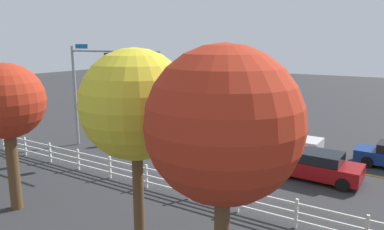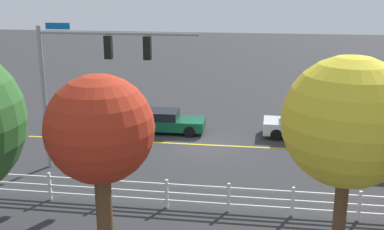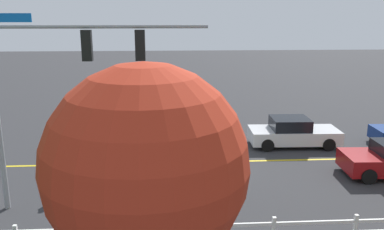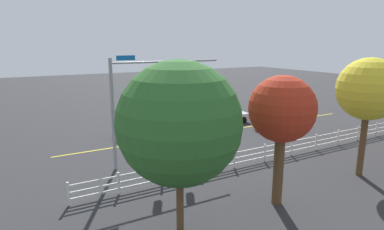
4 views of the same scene
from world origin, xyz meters
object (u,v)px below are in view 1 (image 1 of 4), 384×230
Objects in this scene: tree_3 at (6,103)px; pedestrian at (112,131)px; car_1 at (284,139)px; car_2 at (318,166)px; tree_1 at (136,106)px; car_3 at (179,126)px; tree_4 at (224,126)px.

pedestrian is at bearing -69.76° from tree_3.
car_1 reaches higher than car_2.
car_2 is 2.54× the size of pedestrian.
car_2 is at bearing -109.05° from pedestrian.
car_1 is 0.69× the size of tree_1.
tree_3 is at bearing 1.67° from tree_1.
car_1 is 0.97× the size of car_3.
car_3 is 5.33m from pedestrian.
tree_1 is 3.73m from tree_4.
car_3 is at bearing -46.32° from pedestrian.
tree_1 is 1.10× the size of tree_3.
tree_1 is (-7.71, 13.74, 4.30)m from car_3.
tree_3 is at bearing 177.42° from pedestrian.
car_2 is at bearing -134.84° from tree_3.
pedestrian is at bearing -36.85° from tree_4.
car_3 is (11.09, -4.00, -0.07)m from car_2.
car_1 is at bearing -86.29° from pedestrian.
tree_3 reaches higher than pedestrian.
tree_1 reaches higher than car_3.
tree_4 reaches higher than tree_1.
tree_1 is (0.30, 13.92, 4.22)m from car_1.
pedestrian reaches higher than car_3.
car_2 is 13.25m from pedestrian.
tree_3 is at bearing -113.92° from car_1.
tree_4 is at bearing -53.88° from car_3.
tree_3 is at bearing -5.50° from tree_4.
car_1 reaches higher than car_3.
car_1 is 14.55m from tree_1.
tree_1 reaches higher than pedestrian.
tree_3 is 10.09m from tree_4.
tree_1 reaches higher than car_1.
pedestrian is 0.25× the size of tree_4.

